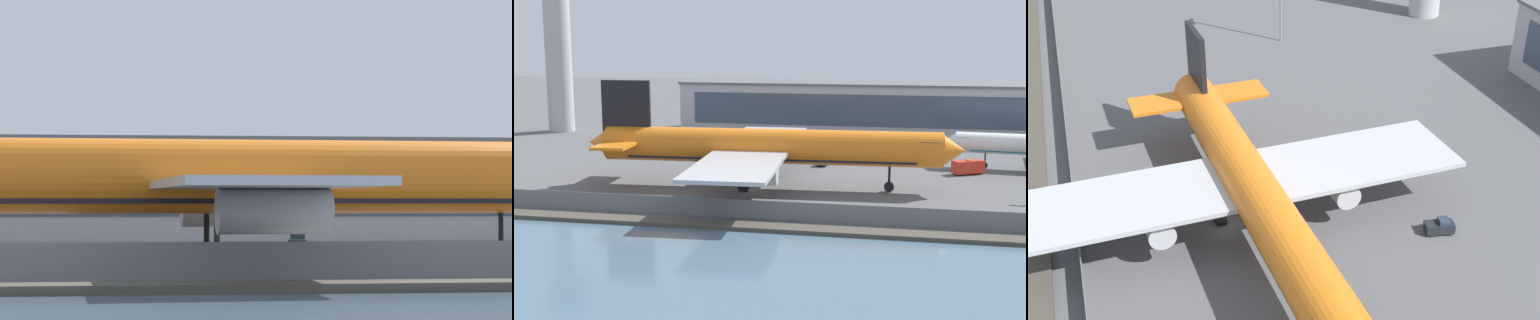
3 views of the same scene
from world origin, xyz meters
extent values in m
plane|color=#565659|center=(0.00, 0.00, 0.00)|extent=(500.00, 500.00, 0.00)
cube|color=#474238|center=(0.00, -20.50, 0.25)|extent=(320.00, 3.00, 0.50)
cube|color=slate|center=(0.00, -16.00, 1.22)|extent=(280.00, 0.08, 2.44)
cylinder|color=slate|center=(0.00, -16.00, 1.22)|extent=(0.10, 0.10, 2.44)
cylinder|color=orange|center=(2.96, 2.41, 6.43)|extent=(51.26, 7.71, 5.25)
cube|color=black|center=(2.96, 2.41, 4.99)|extent=(43.56, 6.30, 0.94)
cube|color=#B7BABF|center=(-0.19, 14.52, 5.77)|extent=(12.41, 25.03, 0.52)
cube|color=#B7BABF|center=(1.00, -9.96, 5.77)|extent=(12.41, 25.03, 0.52)
cylinder|color=#B7BABF|center=(1.44, 12.64, 4.07)|extent=(7.28, 3.23, 2.89)
cylinder|color=#B7BABF|center=(2.43, -7.93, 4.07)|extent=(7.28, 3.23, 2.89)
cylinder|color=black|center=(20.81, 3.27, 2.27)|extent=(0.37, 0.37, 3.07)
cylinder|color=black|center=(20.81, 3.27, 0.73)|extent=(1.50, 0.65, 1.47)
cylinder|color=black|center=(-0.75, 4.99, 2.27)|extent=(0.42, 0.42, 3.07)
cylinder|color=black|center=(-0.75, 4.99, 0.73)|extent=(1.75, 1.26, 1.69)
cylinder|color=black|center=(-0.48, -0.52, 2.27)|extent=(0.42, 0.42, 3.07)
cylinder|color=black|center=(-0.48, -0.52, 0.73)|extent=(1.75, 1.26, 1.69)
cube|color=#1E2328|center=(8.64, 22.21, 0.75)|extent=(2.15, 3.44, 1.11)
cube|color=#283847|center=(8.71, 22.60, 1.55)|extent=(1.46, 1.33, 0.50)
cylinder|color=black|center=(8.15, 23.31, 0.35)|extent=(0.34, 0.73, 0.70)
cylinder|color=black|center=(9.49, 23.06, 0.35)|extent=(0.34, 0.73, 0.70)
cylinder|color=black|center=(7.79, 21.35, 0.35)|extent=(0.34, 0.73, 0.70)
cylinder|color=black|center=(9.13, 21.11, 0.35)|extent=(0.34, 0.73, 0.70)
cube|color=#B2B2B7|center=(15.42, 64.98, 5.81)|extent=(88.36, 19.70, 11.61)
cube|color=#3D4C5B|center=(15.42, 55.05, 6.39)|extent=(81.29, 0.16, 6.97)
cube|color=#5B5E63|center=(15.42, 64.98, 11.86)|extent=(88.96, 20.30, 0.50)
camera|label=1|loc=(-7.78, -82.92, 4.79)|focal=85.00mm
camera|label=2|loc=(23.76, -101.62, 23.38)|focal=50.00mm
camera|label=3|loc=(64.65, -13.54, 47.01)|focal=50.00mm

